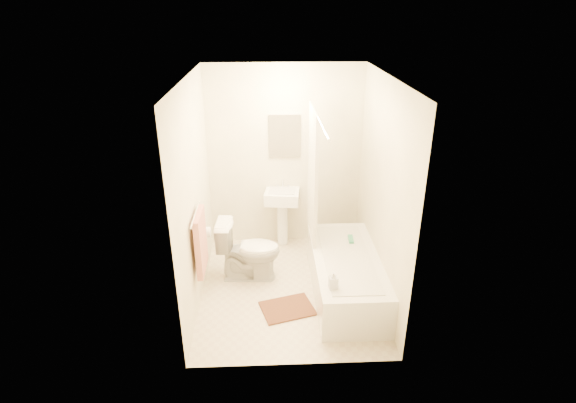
{
  "coord_description": "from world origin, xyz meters",
  "views": [
    {
      "loc": [
        -0.21,
        -4.36,
        3.07
      ],
      "look_at": [
        0.0,
        0.25,
        1.0
      ],
      "focal_mm": 28.0,
      "sensor_mm": 36.0,
      "label": 1
    }
  ],
  "objects_px": {
    "soap_bottle": "(333,280)",
    "bathtub": "(346,275)",
    "sink": "(282,215)",
    "bath_mat": "(287,308)",
    "toilet": "(249,250)"
  },
  "relations": [
    {
      "from": "sink",
      "to": "bath_mat",
      "type": "bearing_deg",
      "value": -82.75
    },
    {
      "from": "bathtub",
      "to": "bath_mat",
      "type": "relative_size",
      "value": 3.03
    },
    {
      "from": "soap_bottle",
      "to": "bathtub",
      "type": "bearing_deg",
      "value": 67.93
    },
    {
      "from": "toilet",
      "to": "bath_mat",
      "type": "xyz_separation_m",
      "value": [
        0.43,
        -0.66,
        -0.36
      ]
    },
    {
      "from": "sink",
      "to": "soap_bottle",
      "type": "bearing_deg",
      "value": -68.58
    },
    {
      "from": "toilet",
      "to": "bath_mat",
      "type": "relative_size",
      "value": 1.36
    },
    {
      "from": "bathtub",
      "to": "bath_mat",
      "type": "height_order",
      "value": "bathtub"
    },
    {
      "from": "bath_mat",
      "to": "soap_bottle",
      "type": "bearing_deg",
      "value": -33.69
    },
    {
      "from": "toilet",
      "to": "sink",
      "type": "height_order",
      "value": "sink"
    },
    {
      "from": "toilet",
      "to": "bathtub",
      "type": "relative_size",
      "value": 0.45
    },
    {
      "from": "sink",
      "to": "soap_bottle",
      "type": "xyz_separation_m",
      "value": [
        0.44,
        -1.74,
        0.13
      ]
    },
    {
      "from": "toilet",
      "to": "bath_mat",
      "type": "height_order",
      "value": "toilet"
    },
    {
      "from": "bathtub",
      "to": "soap_bottle",
      "type": "height_order",
      "value": "soap_bottle"
    },
    {
      "from": "sink",
      "to": "bathtub",
      "type": "relative_size",
      "value": 0.52
    },
    {
      "from": "sink",
      "to": "bath_mat",
      "type": "height_order",
      "value": "sink"
    }
  ]
}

